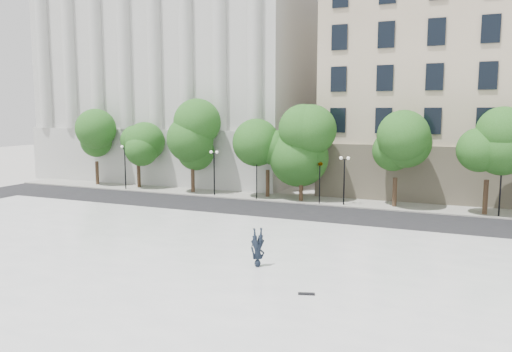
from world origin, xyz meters
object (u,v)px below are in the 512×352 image
object	(u,v)px
traffic_light_west	(257,159)
skateboard	(306,294)
traffic_light_east	(320,162)
person_lying	(258,261)

from	to	relation	value
traffic_light_west	skateboard	bearing A→B (deg)	-62.42
traffic_light_west	traffic_light_east	xyz separation A→B (m)	(5.77, 0.00, -0.06)
traffic_light_east	person_lying	world-z (taller)	traffic_light_east
person_lying	traffic_light_west	bearing A→B (deg)	75.04
traffic_light_east	person_lying	xyz separation A→B (m)	(2.21, -18.89, -2.95)
traffic_light_east	person_lying	bearing A→B (deg)	-83.31
traffic_light_east	person_lying	distance (m)	19.24
person_lying	traffic_light_east	bearing A→B (deg)	58.81
traffic_light_west	traffic_light_east	bearing A→B (deg)	0.00
traffic_light_east	traffic_light_west	bearing A→B (deg)	180.00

